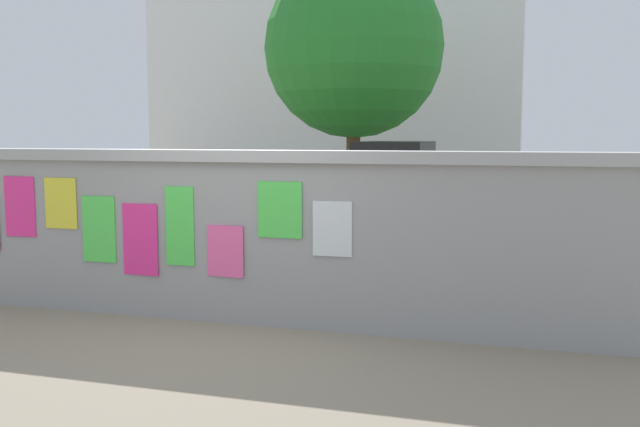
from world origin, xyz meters
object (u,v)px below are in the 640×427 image
(bicycle_near, at_px, (245,254))
(person_bystander, at_px, (175,189))
(bicycle_far, at_px, (514,233))
(tree_roadside, at_px, (354,48))
(auto_rickshaw_truck, at_px, (341,194))
(person_walking, at_px, (138,214))
(motorcycle, at_px, (147,229))

(bicycle_near, xyz_separation_m, person_bystander, (-2.51, 2.76, 0.62))
(bicycle_far, height_order, tree_roadside, tree_roadside)
(bicycle_far, height_order, person_bystander, person_bystander)
(bicycle_near, distance_m, bicycle_far, 4.63)
(auto_rickshaw_truck, height_order, person_bystander, auto_rickshaw_truck)
(person_bystander, bearing_deg, bicycle_far, 3.07)
(auto_rickshaw_truck, distance_m, tree_roadside, 5.20)
(person_walking, xyz_separation_m, tree_roadside, (0.60, 8.76, 3.03))
(bicycle_far, relative_size, tree_roadside, 0.27)
(motorcycle, relative_size, bicycle_near, 1.11)
(auto_rickshaw_truck, distance_m, person_bystander, 3.02)
(bicycle_near, relative_size, tree_roadside, 0.28)
(person_walking, xyz_separation_m, person_bystander, (-1.52, 3.80, 0.00))
(motorcycle, distance_m, person_bystander, 1.64)
(auto_rickshaw_truck, height_order, person_walking, auto_rickshaw_truck)
(person_walking, relative_size, person_bystander, 1.00)
(person_bystander, height_order, tree_roadside, tree_roadside)
(auto_rickshaw_truck, height_order, motorcycle, auto_rickshaw_truck)
(person_walking, bearing_deg, bicycle_near, 46.54)
(motorcycle, xyz_separation_m, person_bystander, (-0.30, 1.52, 0.52))
(auto_rickshaw_truck, xyz_separation_m, bicycle_far, (3.07, -0.55, -0.54))
(auto_rickshaw_truck, xyz_separation_m, person_bystander, (-2.89, -0.87, 0.09))
(auto_rickshaw_truck, distance_m, motorcycle, 3.55)
(auto_rickshaw_truck, xyz_separation_m, person_walking, (-1.37, -4.67, 0.09))
(bicycle_far, bearing_deg, bicycle_near, -138.31)
(bicycle_near, bearing_deg, motorcycle, 150.72)
(bicycle_far, distance_m, person_bystander, 6.01)
(person_walking, relative_size, tree_roadside, 0.26)
(auto_rickshaw_truck, relative_size, motorcycle, 1.93)
(person_bystander, bearing_deg, auto_rickshaw_truck, 16.74)
(auto_rickshaw_truck, xyz_separation_m, tree_roadside, (-0.77, 4.09, 3.11))
(tree_roadside, bearing_deg, motorcycle, -105.68)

